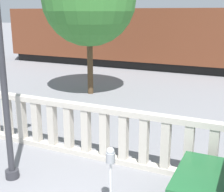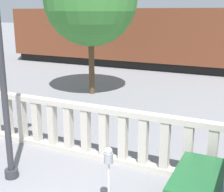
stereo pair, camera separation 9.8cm
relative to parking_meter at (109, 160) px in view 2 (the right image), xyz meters
name	(u,v)px [view 2 (the right image)]	position (x,y,z in m)	size (l,w,h in m)	color
balustrade	(123,137)	(-0.49, 1.80, -0.32)	(15.82, 0.24, 1.43)	#BCB5A8
parking_meter	(109,160)	(0.00, 0.00, 0.00)	(0.18, 0.18, 1.29)	silver
train_near	(153,37)	(-4.29, 15.49, 1.02)	(20.91, 3.08, 4.50)	black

